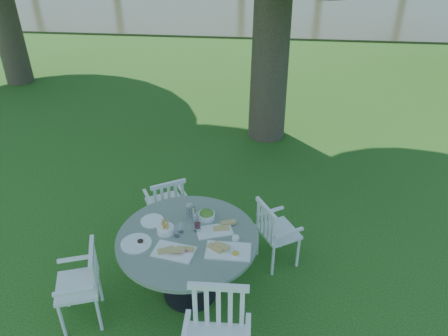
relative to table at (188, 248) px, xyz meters
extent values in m
plane|color=#133F0D|center=(0.24, 0.95, -0.61)|extent=(140.00, 140.00, 0.00)
cylinder|color=black|center=(0.00, 0.00, -0.59)|extent=(0.56, 0.56, 0.04)
cylinder|color=black|center=(0.00, 0.00, -0.23)|extent=(0.12, 0.12, 0.68)
cylinder|color=slate|center=(0.00, 0.00, 0.13)|extent=(1.37, 1.37, 0.04)
cylinder|color=white|center=(1.13, 0.51, -0.41)|extent=(0.03, 0.03, 0.40)
cylinder|color=white|center=(0.95, 0.81, -0.41)|extent=(0.03, 0.03, 0.40)
cylinder|color=white|center=(0.85, 0.35, -0.41)|extent=(0.03, 0.03, 0.40)
cylinder|color=white|center=(0.67, 0.65, -0.41)|extent=(0.03, 0.03, 0.40)
cube|color=white|center=(0.90, 0.58, -0.19)|extent=(0.53, 0.54, 0.04)
cube|color=white|center=(0.75, 0.49, -0.01)|extent=(0.23, 0.37, 0.41)
cylinder|color=white|center=(-0.37, 1.20, -0.41)|extent=(0.03, 0.03, 0.40)
cylinder|color=white|center=(-0.68, 1.02, -0.41)|extent=(0.03, 0.03, 0.40)
cylinder|color=white|center=(-0.21, 0.92, -0.41)|extent=(0.03, 0.03, 0.40)
cylinder|color=white|center=(-0.52, 0.74, -0.41)|extent=(0.03, 0.03, 0.40)
cube|color=white|center=(-0.45, 0.97, -0.19)|extent=(0.54, 0.53, 0.04)
cube|color=white|center=(-0.36, 0.82, 0.00)|extent=(0.37, 0.24, 0.41)
cylinder|color=white|center=(-1.20, -0.30, -0.40)|extent=(0.03, 0.03, 0.42)
cylinder|color=white|center=(-1.08, -0.65, -0.40)|extent=(0.03, 0.03, 0.42)
cylinder|color=white|center=(-0.88, -0.20, -0.40)|extent=(0.03, 0.03, 0.42)
cylinder|color=white|center=(-0.77, -0.55, -0.40)|extent=(0.03, 0.03, 0.42)
cube|color=white|center=(-0.98, -0.42, -0.17)|extent=(0.50, 0.53, 0.04)
cube|color=white|center=(-0.81, -0.37, 0.02)|extent=(0.17, 0.42, 0.43)
cube|color=white|center=(0.39, -0.78, 0.11)|extent=(0.49, 0.06, 0.49)
cube|color=white|center=(-0.08, -0.22, 0.15)|extent=(0.41, 0.29, 0.01)
cube|color=white|center=(0.41, -0.17, 0.16)|extent=(0.42, 0.24, 0.02)
cube|color=white|center=(0.25, 0.10, 0.16)|extent=(0.39, 0.29, 0.01)
cylinder|color=white|center=(-0.46, -0.15, 0.15)|extent=(0.29, 0.29, 0.01)
cylinder|color=white|center=(-0.39, 0.20, 0.15)|extent=(0.23, 0.23, 0.01)
cylinder|color=white|center=(-0.22, 0.05, 0.18)|extent=(0.17, 0.17, 0.07)
cylinder|color=white|center=(0.15, 0.31, 0.18)|extent=(0.17, 0.17, 0.06)
cylinder|color=silver|center=(0.00, 0.24, 0.24)|extent=(0.10, 0.10, 0.19)
cylinder|color=white|center=(0.09, 0.10, 0.25)|extent=(0.07, 0.07, 0.19)
cylinder|color=white|center=(-0.08, 0.07, 0.20)|extent=(0.06, 0.06, 0.10)
cylinder|color=white|center=(-0.10, 0.00, 0.20)|extent=(0.06, 0.06, 0.11)
cylinder|color=white|center=(0.03, -0.22, 0.16)|extent=(0.07, 0.07, 0.03)
cylinder|color=white|center=(0.48, -0.22, 0.16)|extent=(0.07, 0.07, 0.03)
cylinder|color=white|center=(0.47, 0.00, 0.16)|extent=(0.07, 0.07, 0.03)
cylinder|color=white|center=(-0.42, -0.14, 0.16)|extent=(0.07, 0.07, 0.03)
camera|label=1|loc=(0.68, -3.18, 2.91)|focal=35.00mm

